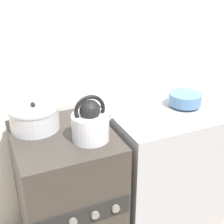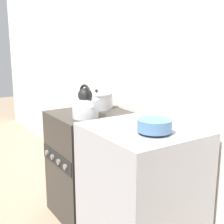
{
  "view_description": "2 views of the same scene",
  "coord_description": "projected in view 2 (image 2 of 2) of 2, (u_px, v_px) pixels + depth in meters",
  "views": [
    {
      "loc": [
        -0.36,
        -1.17,
        1.71
      ],
      "look_at": [
        0.3,
        0.32,
        0.94
      ],
      "focal_mm": 50.0,
      "sensor_mm": 36.0,
      "label": 1
    },
    {
      "loc": [
        2.13,
        -0.88,
        1.44
      ],
      "look_at": [
        0.28,
        0.33,
        0.93
      ],
      "focal_mm": 50.0,
      "sensor_mm": 36.0,
      "label": 2
    }
  ],
  "objects": [
    {
      "name": "ground_plane",
      "position": [
        60.0,
        221.0,
        2.53
      ],
      "size": [
        12.0,
        12.0,
        0.0
      ],
      "primitive_type": "plane",
      "color": "gray"
    },
    {
      "name": "kettle",
      "position": [
        85.0,
        105.0,
        2.31
      ],
      "size": [
        0.24,
        0.2,
        0.25
      ],
      "color": "silver",
      "rests_on": "stove"
    },
    {
      "name": "cooking_pot",
      "position": [
        97.0,
        100.0,
        2.65
      ],
      "size": [
        0.28,
        0.28,
        0.16
      ],
      "color": "#B2B2B7",
      "rests_on": "stove"
    },
    {
      "name": "stove",
      "position": [
        91.0,
        164.0,
        2.59
      ],
      "size": [
        0.54,
        0.62,
        0.87
      ],
      "color": "#332D28",
      "rests_on": "ground_plane"
    },
    {
      "name": "wall_back",
      "position": [
        130.0,
        63.0,
        2.61
      ],
      "size": [
        7.0,
        0.06,
        2.5
      ],
      "color": "silver",
      "rests_on": "ground_plane"
    },
    {
      "name": "counter",
      "position": [
        141.0,
        193.0,
        2.06
      ],
      "size": [
        0.69,
        0.62,
        0.9
      ],
      "color": "#99999E",
      "rests_on": "ground_plane"
    },
    {
      "name": "enamel_bowl",
      "position": [
        155.0,
        126.0,
        1.82
      ],
      "size": [
        0.2,
        0.2,
        0.09
      ],
      "color": "#4C729E",
      "rests_on": "counter"
    }
  ]
}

